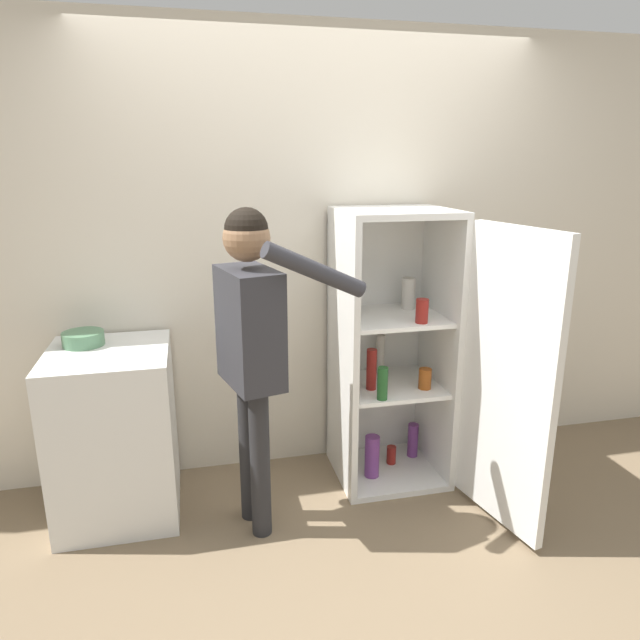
% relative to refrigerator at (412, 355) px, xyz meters
% --- Properties ---
extents(ground_plane, '(12.00, 12.00, 0.00)m').
position_rel_refrigerator_xyz_m(ground_plane, '(-0.45, -0.56, -0.78)').
color(ground_plane, '#7A664C').
extents(wall_back, '(7.00, 0.06, 2.55)m').
position_rel_refrigerator_xyz_m(wall_back, '(-0.45, 0.42, 0.50)').
color(wall_back, beige).
rests_on(wall_back, ground_plane).
extents(refrigerator, '(0.78, 1.17, 1.57)m').
position_rel_refrigerator_xyz_m(refrigerator, '(0.00, 0.00, 0.00)').
color(refrigerator, white).
rests_on(refrigerator, ground_plane).
extents(person, '(0.69, 0.50, 1.63)m').
position_rel_refrigerator_xyz_m(person, '(-0.92, -0.24, 0.27)').
color(person, '#262628').
rests_on(person, ground_plane).
extents(counter, '(0.60, 0.63, 0.90)m').
position_rel_refrigerator_xyz_m(counter, '(-1.61, 0.06, -0.32)').
color(counter, white).
rests_on(counter, ground_plane).
extents(bowl, '(0.21, 0.21, 0.07)m').
position_rel_refrigerator_xyz_m(bowl, '(-1.74, 0.18, 0.16)').
color(bowl, '#517F5B').
rests_on(bowl, counter).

